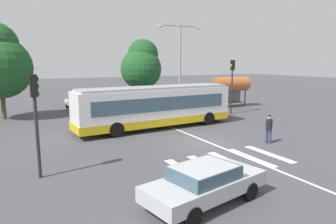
# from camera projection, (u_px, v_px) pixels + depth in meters

# --- Properties ---
(ground_plane) EXTENTS (160.00, 160.00, 0.00)m
(ground_plane) POSITION_uv_depth(u_px,v_px,m) (204.00, 143.00, 17.84)
(ground_plane) COLOR #47474C
(city_transit_bus) EXTENTS (12.10, 3.21, 3.06)m
(city_transit_bus) POSITION_uv_depth(u_px,v_px,m) (156.00, 107.00, 21.63)
(city_transit_bus) COLOR black
(city_transit_bus) RESTS_ON ground_plane
(pedestrian_crossing_street) EXTENTS (0.55, 0.38, 1.72)m
(pedestrian_crossing_street) POSITION_uv_depth(u_px,v_px,m) (269.00, 127.00, 17.57)
(pedestrian_crossing_street) COLOR #333856
(pedestrian_crossing_street) RESTS_ON ground_plane
(foreground_sedan) EXTENTS (4.77, 2.66, 1.35)m
(foreground_sedan) POSITION_uv_depth(u_px,v_px,m) (205.00, 182.00, 10.06)
(foreground_sedan) COLOR black
(foreground_sedan) RESTS_ON ground_plane
(parked_car_white) EXTENTS (1.99, 4.56, 1.35)m
(parked_car_white) POSITION_uv_depth(u_px,v_px,m) (78.00, 102.00, 30.27)
(parked_car_white) COLOR black
(parked_car_white) RESTS_ON ground_plane
(parked_car_teal) EXTENTS (2.02, 4.57, 1.35)m
(parked_car_teal) POSITION_uv_depth(u_px,v_px,m) (104.00, 101.00, 31.47)
(parked_car_teal) COLOR black
(parked_car_teal) RESTS_ON ground_plane
(parked_car_charcoal) EXTENTS (2.32, 4.68, 1.35)m
(parked_car_charcoal) POSITION_uv_depth(u_px,v_px,m) (128.00, 99.00, 32.73)
(parked_car_charcoal) COLOR black
(parked_car_charcoal) RESTS_ON ground_plane
(parked_car_blue) EXTENTS (1.93, 4.53, 1.35)m
(parked_car_blue) POSITION_uv_depth(u_px,v_px,m) (149.00, 97.00, 34.27)
(parked_car_blue) COLOR black
(parked_car_blue) RESTS_ON ground_plane
(parked_car_champagne) EXTENTS (2.23, 4.65, 1.35)m
(parked_car_champagne) POSITION_uv_depth(u_px,v_px,m) (172.00, 96.00, 35.19)
(parked_car_champagne) COLOR black
(parked_car_champagne) RESTS_ON ground_plane
(traffic_light_near_corner) EXTENTS (0.33, 0.32, 4.32)m
(traffic_light_near_corner) POSITION_uv_depth(u_px,v_px,m) (35.00, 109.00, 11.94)
(traffic_light_near_corner) COLOR #28282B
(traffic_light_near_corner) RESTS_ON ground_plane
(traffic_light_far_corner) EXTENTS (0.33, 0.32, 4.99)m
(traffic_light_far_corner) POSITION_uv_depth(u_px,v_px,m) (232.00, 78.00, 27.26)
(traffic_light_far_corner) COLOR #28282B
(traffic_light_far_corner) RESTS_ON ground_plane
(bus_stop_shelter) EXTENTS (4.25, 1.54, 3.25)m
(bus_stop_shelter) POSITION_uv_depth(u_px,v_px,m) (231.00, 85.00, 31.71)
(bus_stop_shelter) COLOR #28282B
(bus_stop_shelter) RESTS_ON ground_plane
(twin_arm_street_lamp) EXTENTS (4.74, 0.32, 8.31)m
(twin_arm_street_lamp) POSITION_uv_depth(u_px,v_px,m) (180.00, 58.00, 28.27)
(twin_arm_street_lamp) COLOR #939399
(twin_arm_street_lamp) RESTS_ON ground_plane
(background_tree_right) EXTENTS (4.70, 4.70, 7.44)m
(background_tree_right) POSITION_uv_depth(u_px,v_px,m) (142.00, 65.00, 34.07)
(background_tree_right) COLOR brown
(background_tree_right) RESTS_ON ground_plane
(crosswalk_painted_stripes) EXTENTS (5.64, 3.27, 0.01)m
(crosswalk_painted_stripes) POSITION_uv_depth(u_px,v_px,m) (230.00, 161.00, 14.44)
(crosswalk_painted_stripes) COLOR silver
(crosswalk_painted_stripes) RESTS_ON ground_plane
(lane_center_line) EXTENTS (0.16, 24.00, 0.01)m
(lane_center_line) POSITION_uv_depth(u_px,v_px,m) (190.00, 135.00, 19.72)
(lane_center_line) COLOR silver
(lane_center_line) RESTS_ON ground_plane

